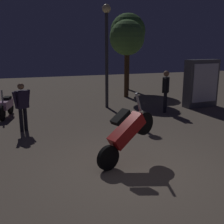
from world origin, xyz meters
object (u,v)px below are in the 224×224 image
Objects in this scene: motorcycle_red_foreground at (127,133)px; motorcycle_pink_parked_left at (6,106)px; person_rider_beside at (166,88)px; kiosk_billboard at (201,83)px; streetlamp_near at (107,42)px; person_bystander_far at (22,103)px.

motorcycle_pink_parked_left is at bearing 95.58° from motorcycle_red_foreground.
kiosk_billboard is at bearing 50.80° from person_rider_beside.
motorcycle_red_foreground is 6.39m from streetlamp_near.
kiosk_billboard is at bearing 19.26° from motorcycle_red_foreground.
person_rider_beside is at bearing 63.61° from person_bystander_far.
person_rider_beside is (6.15, -1.36, 0.59)m from motorcycle_pink_parked_left.
kiosk_billboard is (2.10, 0.48, 0.03)m from person_rider_beside.
streetlamp_near is (3.64, 2.41, 1.91)m from person_bystander_far.
person_rider_beside is 1.10× the size of person_bystander_far.
person_bystander_far is at bearing 29.92° from motorcycle_pink_parked_left.
motorcycle_pink_parked_left is 1.05× the size of person_bystander_far.
motorcycle_pink_parked_left is at bearing 161.44° from person_bystander_far.
kiosk_billboard is at bearing 98.79° from motorcycle_pink_parked_left.
motorcycle_red_foreground is 0.78× the size of kiosk_billboard.
person_rider_beside reaches higher than motorcycle_red_foreground.
motorcycle_red_foreground is at bearing -104.37° from streetlamp_near.
person_rider_beside is at bearing 92.42° from motorcycle_pink_parked_left.
streetlamp_near is (-1.95, 1.71, 1.80)m from person_rider_beside.
motorcycle_red_foreground is at bearing 34.65° from kiosk_billboard.
person_rider_beside is at bearing 7.70° from kiosk_billboard.
motorcycle_red_foreground is at bearing -91.83° from person_rider_beside.
person_rider_beside is 2.15m from kiosk_billboard.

